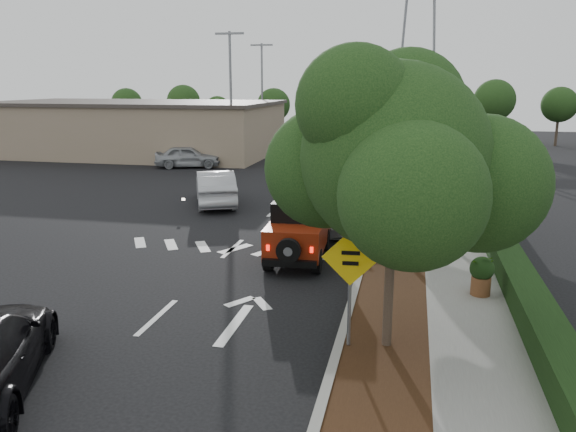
% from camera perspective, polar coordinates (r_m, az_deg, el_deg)
% --- Properties ---
extents(ground, '(120.00, 120.00, 0.00)m').
position_cam_1_polar(ground, '(14.39, -13.17, -9.99)').
color(ground, black).
rests_on(ground, ground).
extents(curb, '(0.20, 70.00, 0.15)m').
position_cam_1_polar(curb, '(24.52, 9.05, 0.15)').
color(curb, '#9E9B93').
rests_on(curb, ground).
extents(planting_strip, '(1.80, 70.00, 0.12)m').
position_cam_1_polar(planting_strip, '(24.49, 11.38, -0.01)').
color(planting_strip, black).
rests_on(planting_strip, ground).
extents(sidewalk, '(2.00, 70.00, 0.12)m').
position_cam_1_polar(sidewalk, '(24.54, 15.82, -0.23)').
color(sidewalk, gray).
rests_on(sidewalk, ground).
extents(hedge, '(0.80, 70.00, 0.80)m').
position_cam_1_polar(hedge, '(24.59, 19.12, 0.38)').
color(hedge, black).
rests_on(hedge, ground).
extents(commercial_building, '(22.00, 12.00, 4.00)m').
position_cam_1_polar(commercial_building, '(47.38, -15.30, 8.55)').
color(commercial_building, gray).
rests_on(commercial_building, ground).
extents(transmission_tower, '(7.00, 4.00, 28.00)m').
position_cam_1_polar(transmission_tower, '(60.11, 12.62, 7.71)').
color(transmission_tower, slate).
rests_on(transmission_tower, ground).
extents(street_tree_near, '(3.80, 3.80, 5.92)m').
position_cam_1_polar(street_tree_near, '(12.67, 9.94, -13.19)').
color(street_tree_near, black).
rests_on(street_tree_near, ground).
extents(street_tree_mid, '(3.20, 3.20, 5.32)m').
position_cam_1_polar(street_tree_mid, '(19.19, 10.97, -3.90)').
color(street_tree_mid, black).
rests_on(street_tree_mid, ground).
extents(street_tree_far, '(3.40, 3.40, 5.62)m').
position_cam_1_polar(street_tree_far, '(25.48, 11.43, 0.37)').
color(street_tree_far, black).
rests_on(street_tree_far, ground).
extents(light_pole_a, '(2.00, 0.22, 9.00)m').
position_cam_1_polar(light_pole_a, '(40.23, -5.66, 5.30)').
color(light_pole_a, slate).
rests_on(light_pole_a, ground).
extents(light_pole_b, '(2.00, 0.22, 9.00)m').
position_cam_1_polar(light_pole_b, '(51.93, -2.59, 7.17)').
color(light_pole_b, slate).
rests_on(light_pole_b, ground).
extents(red_jeep, '(1.90, 3.94, 1.98)m').
position_cam_1_polar(red_jeep, '(18.23, 1.16, -1.29)').
color(red_jeep, black).
rests_on(red_jeep, ground).
extents(silver_suv_ahead, '(3.52, 5.69, 1.47)m').
position_cam_1_polar(silver_suv_ahead, '(22.34, 5.16, 0.69)').
color(silver_suv_ahead, '#B0B2B8').
rests_on(silver_suv_ahead, ground).
extents(silver_sedan_oncoming, '(3.47, 5.17, 1.61)m').
position_cam_1_polar(silver_sedan_oncoming, '(26.71, -7.38, 2.89)').
color(silver_sedan_oncoming, '#B8BAC1').
rests_on(silver_sedan_oncoming, ground).
extents(parked_suv, '(4.69, 2.93, 1.49)m').
position_cam_1_polar(parked_suv, '(38.77, -10.14, 5.96)').
color(parked_suv, '#A0A3A7').
rests_on(parked_suv, ground).
extents(speed_hump_sign, '(1.20, 0.13, 2.56)m').
position_cam_1_polar(speed_hump_sign, '(11.81, 6.34, -5.71)').
color(speed_hump_sign, slate).
rests_on(speed_hump_sign, ground).
extents(terracotta_planter, '(0.64, 0.64, 1.12)m').
position_cam_1_polar(terracotta_planter, '(15.74, 19.09, -5.40)').
color(terracotta_planter, brown).
rests_on(terracotta_planter, ground).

